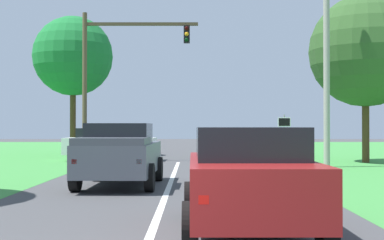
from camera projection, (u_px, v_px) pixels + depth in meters
ground_plane at (173, 183)px, 17.38m from camera, size 120.00×120.00×0.00m
red_suv_near at (250, 175)px, 9.45m from camera, size 2.27×4.57×1.81m
pickup_truck_lead at (122, 154)px, 16.43m from camera, size 2.41×4.95×1.92m
traffic_light at (115, 65)px, 28.23m from camera, size 6.08×0.40×7.80m
keep_moving_sign at (286, 133)px, 25.10m from camera, size 0.60×0.09×2.38m
oak_tree_right at (368, 51)px, 27.12m from camera, size 5.65×5.65×8.47m
crossing_suv_far at (112, 143)px, 28.64m from camera, size 4.83×2.26×1.73m
utility_pole_right at (329, 57)px, 24.07m from camera, size 0.28×0.28×9.84m
extra_tree_1 at (75, 56)px, 33.21m from camera, size 4.90×4.90×8.62m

